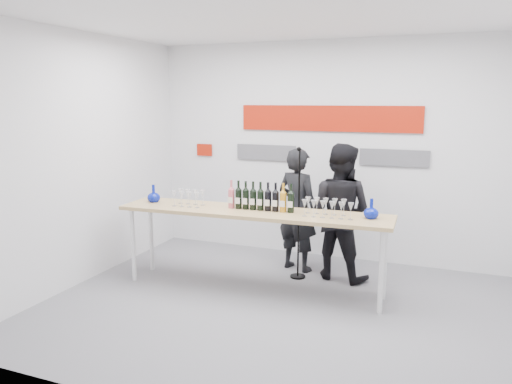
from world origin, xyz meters
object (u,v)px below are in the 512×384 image
presenter_right (339,212)px  mic_stand (298,239)px  tasting_table (253,217)px  presenter_left (298,210)px

presenter_right → mic_stand: presenter_right is taller
tasting_table → presenter_right: 1.14m
tasting_table → presenter_left: size_ratio=1.99×
presenter_right → tasting_table: bearing=54.5°
tasting_table → mic_stand: mic_stand is taller
tasting_table → presenter_left: (0.27, 0.87, -0.08)m
tasting_table → mic_stand: size_ratio=1.94×
presenter_right → mic_stand: 0.61m
presenter_left → presenter_right: presenter_right is taller
presenter_right → mic_stand: (-0.46, -0.20, -0.34)m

